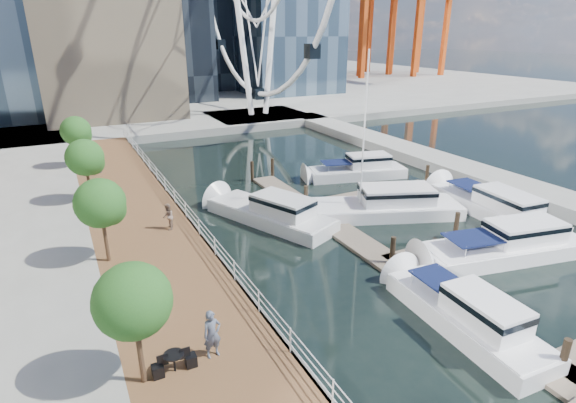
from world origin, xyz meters
The scene contains 15 objects.
ground centered at (0.00, 0.00, 0.00)m, with size 520.00×520.00×0.00m, color black.
boardwalk centered at (-9.00, 15.00, 0.50)m, with size 6.00×60.00×1.00m, color brown.
seawall centered at (-6.00, 15.00, 0.50)m, with size 0.25×60.00×1.00m, color #595954.
land_far centered at (0.00, 102.00, 0.50)m, with size 200.00×114.00×1.00m, color gray.
breakwater centered at (20.00, 20.00, 0.50)m, with size 4.00×60.00×1.00m, color gray.
pier centered at (14.00, 52.00, 0.50)m, with size 14.00×12.00×1.00m, color gray.
railing centered at (-6.10, 15.00, 1.52)m, with size 0.10×60.00×1.05m, color white, non-canonical shape.
floating_docks centered at (7.97, 9.98, 0.49)m, with size 16.00×34.00×2.60m.
port_cranes centered at (67.67, 95.67, 20.00)m, with size 40.00×52.00×38.00m.
street_trees centered at (-11.40, 14.00, 4.29)m, with size 2.60×42.60×4.60m.
yacht_foreground centered at (9.61, 5.81, 0.00)m, with size 3.01×11.24×2.15m, color white, non-canonical shape.
pedestrian_near centered at (-8.79, 4.16, 1.97)m, with size 0.71×0.46×1.94m, color #4D5466.
pedestrian_mid centered at (-7.55, 16.60, 1.84)m, with size 0.81×0.63×1.68m, color #846A5B.
pedestrian_far centered at (-10.20, 31.31, 1.84)m, with size 0.98×0.41×1.68m, color #353842.
moored_yachts centered at (6.88, 13.02, 0.00)m, with size 20.49×34.06×11.50m.
Camera 1 is at (-12.60, -9.49, 12.55)m, focal length 28.00 mm.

